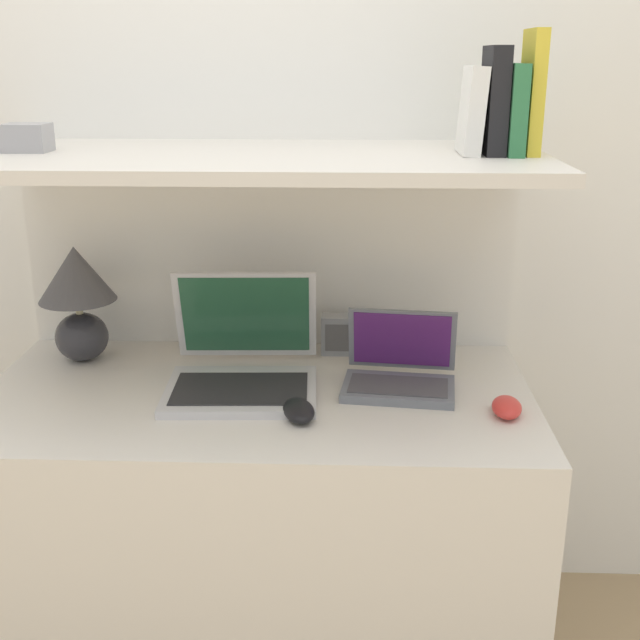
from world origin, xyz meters
The scene contains 15 objects.
wall_back centered at (0.00, 0.75, 1.20)m, with size 6.00×0.05×2.40m.
desk centered at (0.00, 0.34, 0.37)m, with size 1.28×0.68×0.74m.
back_riser centered at (0.00, 0.70, 0.63)m, with size 1.28×0.04×1.26m.
shelf centered at (0.00, 0.42, 1.27)m, with size 1.28×0.61×0.03m.
table_lamp centered at (-0.47, 0.54, 0.92)m, with size 0.19×0.19×0.30m.
laptop_large centered at (-0.04, 0.38, 0.79)m, with size 0.36×0.37×0.26m.
laptop_small centered at (0.33, 0.38, 0.78)m, with size 0.28×0.23×0.17m.
computer_mouse centered at (0.11, 0.21, 0.76)m, with size 0.09×0.13×0.04m.
second_mouse centered at (0.56, 0.24, 0.76)m, with size 0.08×0.11×0.04m.
router_box centered at (0.20, 0.61, 0.79)m, with size 0.11×0.06×0.10m.
book_yellow centered at (0.60, 0.42, 1.41)m, with size 0.03×0.14×0.26m.
book_green centered at (0.56, 0.42, 1.38)m, with size 0.03×0.17×0.19m.
book_black centered at (0.52, 0.42, 1.40)m, with size 0.04×0.15×0.22m.
book_white centered at (0.47, 0.42, 1.38)m, with size 0.05×0.15×0.19m.
shelf_gadget centered at (-0.50, 0.42, 1.32)m, with size 0.10×0.08×0.06m.
Camera 1 is at (0.21, -1.37, 1.49)m, focal length 45.00 mm.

